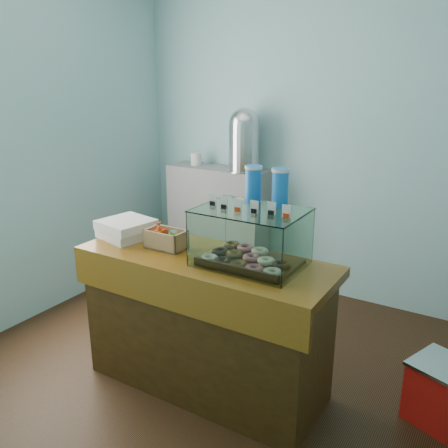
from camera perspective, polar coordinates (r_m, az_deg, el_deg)
The scene contains 8 objects.
ground at distance 3.47m, azimuth 0.23°, elevation -16.57°, with size 3.50×3.50×0.00m, color black.
room_shell at distance 2.88m, azimuth 0.81°, elevation 12.72°, with size 3.54×3.04×2.82m.
counter at distance 3.05m, azimuth -2.30°, elevation -11.71°, with size 1.60×0.60×0.90m.
back_shelf at distance 4.68m, azimuth -0.75°, elevation 0.18°, with size 1.00×0.32×1.10m, color gray.
display_case at distance 2.72m, azimuth 3.48°, elevation -1.14°, with size 0.60×0.45×0.55m.
condiment_crate at distance 3.00m, azimuth -7.07°, elevation -1.80°, with size 0.25×0.15×0.16m.
pastry_boxes at distance 3.24m, azimuth -11.63°, elevation -0.55°, with size 0.37×0.38×0.12m.
coffee_urn at distance 4.34m, azimuth 2.46°, elevation 10.26°, with size 0.31×0.31×0.57m.
Camera 1 is at (1.50, -2.46, 1.95)m, focal length 38.00 mm.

